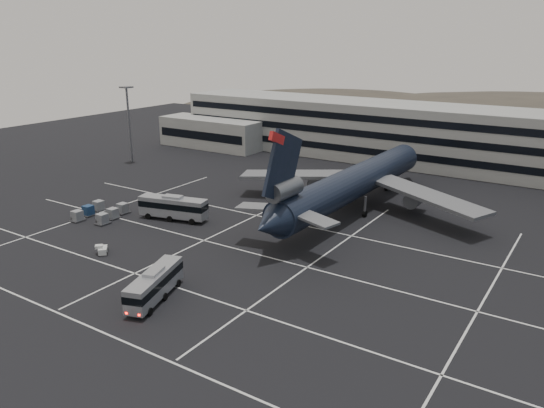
{
  "coord_description": "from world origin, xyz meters",
  "views": [
    {
      "loc": [
        43.59,
        -53.23,
        29.64
      ],
      "look_at": [
        1.27,
        11.81,
        5.0
      ],
      "focal_mm": 35.0,
      "sensor_mm": 36.0,
      "label": 1
    }
  ],
  "objects_px": {
    "trijet_main": "(353,183)",
    "bus_far": "(173,207)",
    "tug_a": "(165,208)",
    "uld_cluster": "(100,212)",
    "bus_near": "(155,283)"
  },
  "relations": [
    {
      "from": "trijet_main",
      "to": "bus_far",
      "type": "relative_size",
      "value": 4.72
    },
    {
      "from": "bus_far",
      "to": "trijet_main",
      "type": "bearing_deg",
      "value": -62.58
    },
    {
      "from": "bus_far",
      "to": "tug_a",
      "type": "bearing_deg",
      "value": 46.65
    },
    {
      "from": "trijet_main",
      "to": "tug_a",
      "type": "xyz_separation_m",
      "value": [
        -27.73,
        -17.89,
        -4.61
      ]
    },
    {
      "from": "trijet_main",
      "to": "uld_cluster",
      "type": "distance_m",
      "value": 43.8
    },
    {
      "from": "bus_far",
      "to": "tug_a",
      "type": "distance_m",
      "value": 5.25
    },
    {
      "from": "bus_near",
      "to": "uld_cluster",
      "type": "height_order",
      "value": "bus_near"
    },
    {
      "from": "bus_near",
      "to": "trijet_main",
      "type": "bearing_deg",
      "value": 64.87
    },
    {
      "from": "bus_near",
      "to": "uld_cluster",
      "type": "bearing_deg",
      "value": 132.96
    },
    {
      "from": "bus_near",
      "to": "tug_a",
      "type": "relative_size",
      "value": 4.41
    },
    {
      "from": "tug_a",
      "to": "uld_cluster",
      "type": "bearing_deg",
      "value": -117.77
    },
    {
      "from": "bus_near",
      "to": "uld_cluster",
      "type": "distance_m",
      "value": 33.57
    },
    {
      "from": "bus_near",
      "to": "uld_cluster",
      "type": "relative_size",
      "value": 1.14
    },
    {
      "from": "bus_far",
      "to": "uld_cluster",
      "type": "height_order",
      "value": "bus_far"
    },
    {
      "from": "uld_cluster",
      "to": "bus_far",
      "type": "bearing_deg",
      "value": 27.71
    }
  ]
}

